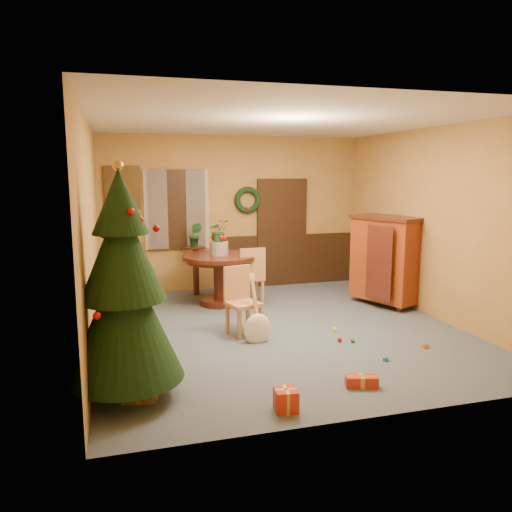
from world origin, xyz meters
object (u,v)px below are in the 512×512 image
object	(u,v)px
christmas_tree	(123,289)
writing_desk	(126,279)
chair_near	(241,298)
dining_table	(219,270)
sideboard	(386,258)

from	to	relation	value
christmas_tree	writing_desk	size ratio (longest dim) A/B	2.79
chair_near	writing_desk	xyz separation A→B (m)	(-1.50, 1.57, 0.03)
dining_table	christmas_tree	world-z (taller)	christmas_tree
chair_near	christmas_tree	xyz separation A→B (m)	(-1.58, -1.64, 0.60)
dining_table	chair_near	bearing A→B (deg)	-91.00
christmas_tree	sideboard	bearing A→B (deg)	29.91
dining_table	christmas_tree	distance (m)	3.65
christmas_tree	sideboard	xyz separation A→B (m)	(4.30, 2.47, -0.30)
dining_table	christmas_tree	xyz separation A→B (m)	(-1.60, -3.24, 0.51)
christmas_tree	writing_desk	bearing A→B (deg)	88.61
christmas_tree	dining_table	bearing A→B (deg)	63.64
dining_table	writing_desk	size ratio (longest dim) A/B	1.49
chair_near	writing_desk	bearing A→B (deg)	133.70
sideboard	chair_near	bearing A→B (deg)	-162.96
dining_table	christmas_tree	bearing A→B (deg)	-116.36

